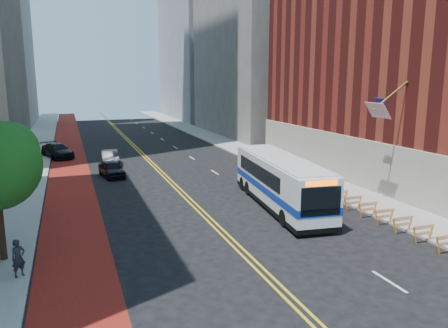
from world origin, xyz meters
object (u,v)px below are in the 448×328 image
object	(u,v)px
car_b	(110,158)
car_c	(57,151)
pedestrian	(18,258)
car_a	(112,169)
transit_bus	(280,181)

from	to	relation	value
car_b	car_c	distance (m)	8.25
car_c	pedestrian	world-z (taller)	pedestrian
car_c	pedestrian	xyz separation A→B (m)	(-1.10, -31.51, 0.21)
car_a	car_b	xyz separation A→B (m)	(0.37, 5.39, 0.03)
transit_bus	pedestrian	bearing A→B (deg)	-152.00
transit_bus	car_c	distance (m)	29.23
transit_bus	car_b	size ratio (longest dim) A/B	2.78
car_c	car_a	bearing A→B (deg)	-89.68
transit_bus	car_a	distance (m)	16.73
car_a	car_c	distance (m)	12.77
car_c	car_b	bearing A→B (deg)	-73.05
car_b	pedestrian	xyz separation A→B (m)	(-6.24, -25.06, 0.24)
car_b	car_c	size ratio (longest dim) A/B	0.84
car_a	car_c	bearing A→B (deg)	103.16
transit_bus	pedestrian	size ratio (longest dim) A/B	7.51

